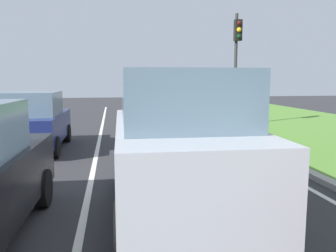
% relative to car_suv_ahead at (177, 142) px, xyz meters
% --- Properties ---
extents(ground_plane, '(60.00, 60.00, 0.00)m').
position_rel_car_suv_ahead_xyz_m(ground_plane, '(-0.79, 5.84, -1.17)').
color(ground_plane, '#2D2D30').
extents(lane_line_center, '(0.12, 32.00, 0.01)m').
position_rel_car_suv_ahead_xyz_m(lane_line_center, '(-1.49, 5.84, -1.16)').
color(lane_line_center, silver).
rests_on(lane_line_center, ground).
extents(lane_line_right_edge, '(0.12, 32.00, 0.01)m').
position_rel_car_suv_ahead_xyz_m(lane_line_right_edge, '(2.81, 5.84, -1.16)').
color(lane_line_right_edge, silver).
rests_on(lane_line_right_edge, ground).
extents(curb_right, '(0.24, 48.00, 0.12)m').
position_rel_car_suv_ahead_xyz_m(curb_right, '(3.31, 5.84, -1.11)').
color(curb_right, '#9E9B93').
rests_on(curb_right, ground).
extents(car_suv_ahead, '(2.05, 4.54, 2.28)m').
position_rel_car_suv_ahead_xyz_m(car_suv_ahead, '(0.00, 0.00, 0.00)').
color(car_suv_ahead, '#B7BABF').
rests_on(car_suv_ahead, ground).
extents(car_hatchback_far, '(1.75, 3.71, 1.78)m').
position_rel_car_suv_ahead_xyz_m(car_hatchback_far, '(-3.33, 5.53, -0.28)').
color(car_hatchback_far, navy).
rests_on(car_hatchback_far, ground).
extents(traffic_light_near_right, '(0.32, 0.50, 5.01)m').
position_rel_car_suv_ahead_xyz_m(traffic_light_near_right, '(4.48, 9.57, 2.19)').
color(traffic_light_near_right, '#2D2D2D').
rests_on(traffic_light_near_right, ground).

